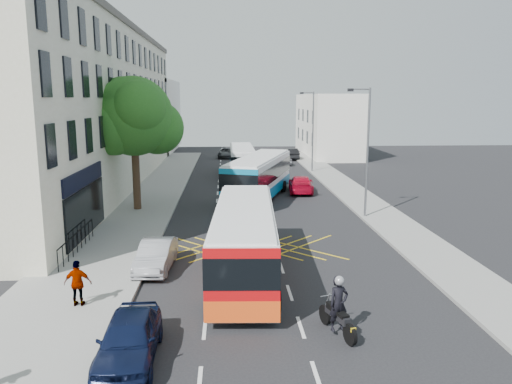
{
  "coord_description": "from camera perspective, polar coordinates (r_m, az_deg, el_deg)",
  "views": [
    {
      "loc": [
        -2.39,
        -18.39,
        7.53
      ],
      "look_at": [
        -0.76,
        9.75,
        2.2
      ],
      "focal_mm": 35.0,
      "sensor_mm": 36.0,
      "label": 1
    }
  ],
  "objects": [
    {
      "name": "street_tree",
      "position": [
        33.93,
        -13.85,
        8.31
      ],
      "size": [
        6.3,
        5.7,
        8.8
      ],
      "color": "#382619",
      "rests_on": "pavement_left"
    },
    {
      "name": "distant_car_dark",
      "position": [
        62.26,
        4.01,
        4.37
      ],
      "size": [
        1.71,
        4.25,
        1.37
      ],
      "primitive_type": "imported",
      "rotation": [
        0.0,
        0.0,
        3.21
      ],
      "color": "black",
      "rests_on": "ground"
    },
    {
      "name": "bus_mid",
      "position": [
        37.56,
        0.35,
        1.76
      ],
      "size": [
        5.91,
        11.68,
        3.21
      ],
      "rotation": [
        0.0,
        0.0,
        -0.3
      ],
      "color": "silver",
      "rests_on": "ground"
    },
    {
      "name": "ground",
      "position": [
        20.01,
        3.87,
        -11.42
      ],
      "size": [
        120.0,
        120.0,
        0.0
      ],
      "primitive_type": "plane",
      "color": "black",
      "rests_on": "ground"
    },
    {
      "name": "red_hatchback",
      "position": [
        40.43,
        5.14,
        0.9
      ],
      "size": [
        2.33,
        4.81,
        1.35
      ],
      "primitive_type": "imported",
      "rotation": [
        0.0,
        0.0,
        3.04
      ],
      "color": "red",
      "rests_on": "ground"
    },
    {
      "name": "bus_near",
      "position": [
        21.27,
        -1.34,
        -5.5
      ],
      "size": [
        3.07,
        10.88,
        3.03
      ],
      "rotation": [
        0.0,
        0.0,
        -0.05
      ],
      "color": "silver",
      "rests_on": "ground"
    },
    {
      "name": "railings",
      "position": [
        25.71,
        -19.79,
        -5.3
      ],
      "size": [
        0.08,
        5.6,
        1.14
      ],
      "primitive_type": null,
      "color": "black",
      "rests_on": "pavement_left"
    },
    {
      "name": "distant_car_silver",
      "position": [
        57.3,
        3.01,
        3.83
      ],
      "size": [
        2.1,
        4.18,
        1.37
      ],
      "primitive_type": "imported",
      "rotation": [
        0.0,
        0.0,
        3.27
      ],
      "color": "#929398",
      "rests_on": "ground"
    },
    {
      "name": "pedestrian_far",
      "position": [
        19.26,
        -19.69,
        -9.79
      ],
      "size": [
        1.0,
        0.44,
        1.68
      ],
      "primitive_type": "imported",
      "rotation": [
        0.0,
        0.0,
        3.11
      ],
      "color": "gray",
      "rests_on": "pavement_left"
    },
    {
      "name": "distant_car_grey",
      "position": [
        63.99,
        -3.39,
        4.48
      ],
      "size": [
        2.31,
        4.53,
        1.22
      ],
      "primitive_type": "imported",
      "rotation": [
        0.0,
        0.0,
        -0.06
      ],
      "color": "#3B3E42",
      "rests_on": "ground"
    },
    {
      "name": "bus_far",
      "position": [
        49.49,
        -1.6,
        3.68
      ],
      "size": [
        2.54,
        9.99,
        2.8
      ],
      "rotation": [
        0.0,
        0.0,
        0.0
      ],
      "color": "silver",
      "rests_on": "ground"
    },
    {
      "name": "pavement_right",
      "position": [
        35.61,
        12.9,
        -1.65
      ],
      "size": [
        3.0,
        70.0,
        0.15
      ],
      "primitive_type": "cube",
      "color": "gray",
      "rests_on": "ground"
    },
    {
      "name": "parked_car_silver",
      "position": [
        22.78,
        -11.34,
        -7.1
      ],
      "size": [
        1.61,
        4.0,
        1.29
      ],
      "primitive_type": "imported",
      "rotation": [
        0.0,
        0.0,
        -0.06
      ],
      "color": "#929398",
      "rests_on": "ground"
    },
    {
      "name": "terrace_main",
      "position": [
        44.43,
        -18.7,
        9.16
      ],
      "size": [
        8.3,
        45.0,
        13.5
      ],
      "color": "beige",
      "rests_on": "ground"
    },
    {
      "name": "motorbike",
      "position": [
        16.6,
        9.36,
        -12.85
      ],
      "size": [
        0.88,
        2.17,
        1.99
      ],
      "rotation": [
        0.0,
        0.0,
        0.31
      ],
      "color": "black",
      "rests_on": "ground"
    },
    {
      "name": "building_right",
      "position": [
        67.81,
        8.16,
        7.62
      ],
      "size": [
        6.0,
        18.0,
        8.0
      ],
      "primitive_type": "cube",
      "color": "silver",
      "rests_on": "ground"
    },
    {
      "name": "parked_car_blue",
      "position": [
        15.44,
        -14.31,
        -15.92
      ],
      "size": [
        1.72,
        4.11,
        1.39
      ],
      "primitive_type": "imported",
      "rotation": [
        0.0,
        0.0,
        0.02
      ],
      "color": "black",
      "rests_on": "ground"
    },
    {
      "name": "lamp_near",
      "position": [
        31.71,
        12.47,
        5.19
      ],
      "size": [
        1.45,
        0.15,
        8.0
      ],
      "color": "slate",
      "rests_on": "pavement_right"
    },
    {
      "name": "lamp_far",
      "position": [
        51.19,
        6.41,
        7.38
      ],
      "size": [
        1.45,
        0.15,
        8.0
      ],
      "color": "slate",
      "rests_on": "pavement_right"
    },
    {
      "name": "pavement_left",
      "position": [
        34.75,
        -13.36,
        -1.97
      ],
      "size": [
        5.0,
        70.0,
        0.15
      ],
      "primitive_type": "cube",
      "color": "gray",
      "rests_on": "ground"
    },
    {
      "name": "terrace_far",
      "position": [
        74.34,
        -12.43,
        8.51
      ],
      "size": [
        8.0,
        20.0,
        10.0
      ],
      "primitive_type": "cube",
      "color": "silver",
      "rests_on": "ground"
    }
  ]
}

